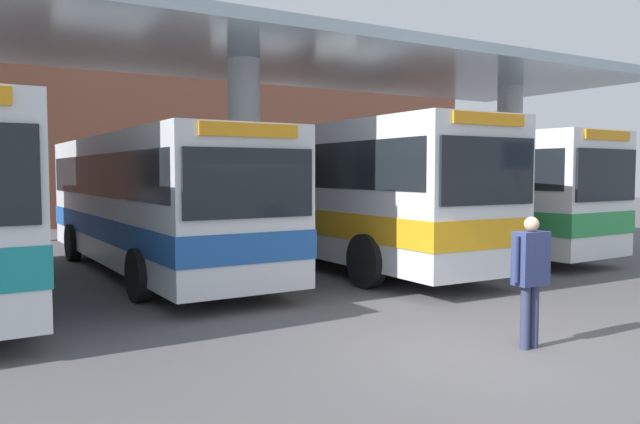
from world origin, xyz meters
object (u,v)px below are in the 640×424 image
transit_bus_far_right_bay (445,189)px  pedestrian_waiting (531,268)px  transit_bus_center_bay (152,197)px  transit_bus_right_bay (333,189)px  parked_car_street (368,198)px

transit_bus_far_right_bay → pedestrian_waiting: 10.53m
transit_bus_center_bay → transit_bus_far_right_bay: (8.66, -0.52, 0.09)m
transit_bus_far_right_bay → transit_bus_right_bay: bearing=3.4°
pedestrian_waiting → transit_bus_center_bay: bearing=108.1°
pedestrian_waiting → parked_car_street: parked_car_street is taller
transit_bus_center_bay → transit_bus_right_bay: 4.51m
transit_bus_center_bay → transit_bus_right_bay: size_ratio=0.98×
transit_bus_far_right_bay → transit_bus_center_bay: bearing=-6.2°
transit_bus_right_bay → transit_bus_far_right_bay: bearing=-172.6°
transit_bus_right_bay → transit_bus_far_right_bay: size_ratio=1.06×
transit_bus_far_right_bay → parked_car_street: size_ratio=2.47×
transit_bus_center_bay → pedestrian_waiting: (2.42, -8.97, -0.69)m
transit_bus_center_bay → transit_bus_far_right_bay: size_ratio=1.03×
transit_bus_far_right_bay → pedestrian_waiting: transit_bus_far_right_bay is taller
transit_bus_center_bay → parked_car_street: transit_bus_center_bay is taller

